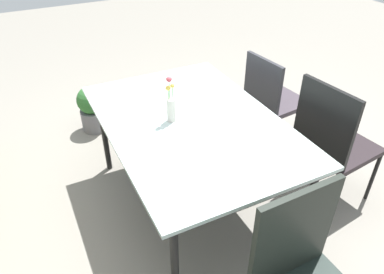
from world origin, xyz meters
TOP-DOWN VIEW (x-y plane):
  - ground_plane at (0.00, 0.00)m, footprint 12.00×12.00m
  - dining_table at (-0.01, -0.05)m, footprint 1.57×1.07m
  - chair_near_left at (-0.38, -0.95)m, footprint 0.53×0.53m
  - chair_near_right at (0.34, -0.97)m, footprint 0.47×0.47m
  - flower_vase at (0.05, 0.07)m, footprint 0.06×0.06m
  - potted_plant at (1.34, 0.35)m, footprint 0.27×0.27m

SIDE VIEW (x-z plane):
  - ground_plane at x=0.00m, z-range 0.00..0.00m
  - potted_plant at x=1.34m, z-range 0.01..0.46m
  - chair_near_right at x=0.34m, z-range 0.08..0.97m
  - chair_near_left at x=-0.38m, z-range 0.05..1.04m
  - dining_table at x=-0.01m, z-range 0.32..1.07m
  - flower_vase at x=0.05m, z-range 0.70..1.01m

